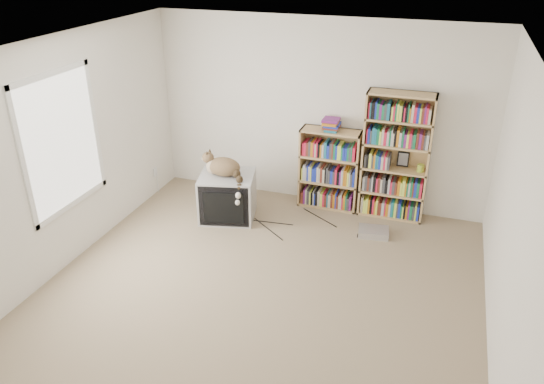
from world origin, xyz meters
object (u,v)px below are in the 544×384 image
(crt_tv, at_px, (228,196))
(bookcase_tall, at_px, (396,159))
(dvd_player, at_px, (373,232))
(bookcase_short, at_px, (330,171))
(cat, at_px, (226,171))

(crt_tv, height_order, bookcase_tall, bookcase_tall)
(dvd_player, bearing_deg, bookcase_tall, 70.97)
(dvd_player, bearing_deg, crt_tv, 175.60)
(crt_tv, distance_m, bookcase_short, 1.42)
(crt_tv, bearing_deg, cat, -90.30)
(cat, relative_size, bookcase_short, 0.59)
(bookcase_tall, distance_m, dvd_player, 0.99)
(crt_tv, xyz_separation_m, bookcase_tall, (2.03, 0.75, 0.50))
(crt_tv, relative_size, cat, 1.28)
(crt_tv, height_order, bookcase_short, bookcase_short)
(bookcase_tall, relative_size, dvd_player, 4.50)
(crt_tv, relative_size, bookcase_tall, 0.49)
(bookcase_tall, height_order, bookcase_short, bookcase_tall)
(dvd_player, bearing_deg, cat, 177.41)
(crt_tv, distance_m, cat, 0.40)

